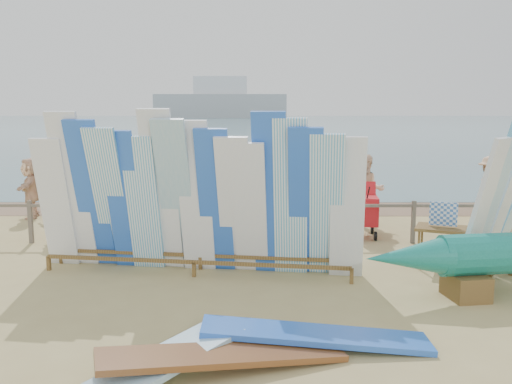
{
  "coord_description": "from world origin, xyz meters",
  "views": [
    {
      "loc": [
        0.75,
        -8.07,
        2.77
      ],
      "look_at": [
        0.72,
        2.9,
        1.1
      ],
      "focal_mm": 38.0,
      "sensor_mm": 36.0,
      "label": 1
    }
  ],
  "objects_px": {
    "beachgoer_7": "(314,182)",
    "vendor_table": "(442,246)",
    "beachgoer_11": "(31,188)",
    "beach_chair_left": "(255,222)",
    "beachgoer_9": "(499,185)",
    "flat_board_c": "(225,369)",
    "stroller": "(365,216)",
    "beachgoer_extra_1": "(65,181)",
    "beachgoer_extra_0": "(490,189)",
    "beachgoer_0": "(63,202)",
    "beachgoer_1": "(96,188)",
    "beachgoer_8": "(367,191)",
    "beach_chair_right": "(243,222)",
    "main_surfboard_rack": "(195,201)",
    "flat_board_d": "(316,347)",
    "side_surfboard_rack": "(502,199)"
  },
  "relations": [
    {
      "from": "beachgoer_7",
      "to": "vendor_table",
      "type": "bearing_deg",
      "value": 107.31
    },
    {
      "from": "vendor_table",
      "to": "beachgoer_11",
      "type": "relative_size",
      "value": 0.76
    },
    {
      "from": "beach_chair_left",
      "to": "beachgoer_9",
      "type": "relative_size",
      "value": 0.47
    },
    {
      "from": "flat_board_c",
      "to": "stroller",
      "type": "distance_m",
      "value": 6.74
    },
    {
      "from": "flat_board_c",
      "to": "beachgoer_extra_1",
      "type": "relative_size",
      "value": 1.43
    },
    {
      "from": "vendor_table",
      "to": "beachgoer_9",
      "type": "relative_size",
      "value": 0.65
    },
    {
      "from": "beachgoer_extra_0",
      "to": "beachgoer_extra_1",
      "type": "bearing_deg",
      "value": 120.36
    },
    {
      "from": "stroller",
      "to": "beachgoer_0",
      "type": "relative_size",
      "value": 0.77
    },
    {
      "from": "beachgoer_1",
      "to": "beachgoer_extra_0",
      "type": "height_order",
      "value": "beachgoer_1"
    },
    {
      "from": "flat_board_c",
      "to": "beachgoer_1",
      "type": "relative_size",
      "value": 1.49
    },
    {
      "from": "beach_chair_left",
      "to": "beachgoer_0",
      "type": "distance_m",
      "value": 4.24
    },
    {
      "from": "beachgoer_1",
      "to": "beachgoer_8",
      "type": "xyz_separation_m",
      "value": [
        6.5,
        -0.09,
        -0.04
      ]
    },
    {
      "from": "stroller",
      "to": "beachgoer_9",
      "type": "bearing_deg",
      "value": 31.83
    },
    {
      "from": "flat_board_c",
      "to": "beach_chair_left",
      "type": "height_order",
      "value": "beach_chair_left"
    },
    {
      "from": "stroller",
      "to": "beachgoer_11",
      "type": "xyz_separation_m",
      "value": [
        -8.21,
        2.14,
        0.3
      ]
    },
    {
      "from": "beachgoer_9",
      "to": "beachgoer_0",
      "type": "distance_m",
      "value": 10.49
    },
    {
      "from": "flat_board_c",
      "to": "beach_chair_right",
      "type": "relative_size",
      "value": 2.8
    },
    {
      "from": "vendor_table",
      "to": "flat_board_c",
      "type": "bearing_deg",
      "value": -110.37
    },
    {
      "from": "beachgoer_extra_1",
      "to": "beachgoer_1",
      "type": "bearing_deg",
      "value": -35.37
    },
    {
      "from": "beachgoer_extra_0",
      "to": "beachgoer_8",
      "type": "distance_m",
      "value": 3.16
    },
    {
      "from": "main_surfboard_rack",
      "to": "beachgoer_7",
      "type": "xyz_separation_m",
      "value": [
        2.58,
        5.66,
        -0.42
      ]
    },
    {
      "from": "flat_board_d",
      "to": "beachgoer_11",
      "type": "height_order",
      "value": "beachgoer_11"
    },
    {
      "from": "beachgoer_9",
      "to": "beachgoer_7",
      "type": "distance_m",
      "value": 4.69
    },
    {
      "from": "flat_board_c",
      "to": "beachgoer_1",
      "type": "bearing_deg",
      "value": 7.57
    },
    {
      "from": "beachgoer_extra_0",
      "to": "beachgoer_8",
      "type": "relative_size",
      "value": 0.97
    },
    {
      "from": "beachgoer_11",
      "to": "beachgoer_extra_0",
      "type": "bearing_deg",
      "value": 72.74
    },
    {
      "from": "main_surfboard_rack",
      "to": "flat_board_c",
      "type": "height_order",
      "value": "main_surfboard_rack"
    },
    {
      "from": "beachgoer_extra_0",
      "to": "flat_board_c",
      "type": "bearing_deg",
      "value": 175.86
    },
    {
      "from": "flat_board_c",
      "to": "side_surfboard_rack",
      "type": "bearing_deg",
      "value": -69.99
    },
    {
      "from": "beachgoer_extra_0",
      "to": "beachgoer_7",
      "type": "bearing_deg",
      "value": 105.43
    },
    {
      "from": "beachgoer_extra_1",
      "to": "beachgoer_7",
      "type": "bearing_deg",
      "value": 14.43
    },
    {
      "from": "main_surfboard_rack",
      "to": "beachgoer_extra_1",
      "type": "distance_m",
      "value": 6.35
    },
    {
      "from": "vendor_table",
      "to": "beachgoer_extra_0",
      "type": "distance_m",
      "value": 4.67
    },
    {
      "from": "flat_board_c",
      "to": "beachgoer_11",
      "type": "bearing_deg",
      "value": 15.42
    },
    {
      "from": "flat_board_d",
      "to": "beachgoer_1",
      "type": "relative_size",
      "value": 1.49
    },
    {
      "from": "beach_chair_left",
      "to": "beach_chair_right",
      "type": "height_order",
      "value": "beach_chair_right"
    },
    {
      "from": "flat_board_c",
      "to": "beachgoer_0",
      "type": "bearing_deg",
      "value": 14.18
    },
    {
      "from": "beach_chair_left",
      "to": "beachgoer_extra_0",
      "type": "bearing_deg",
      "value": 39.36
    },
    {
      "from": "stroller",
      "to": "beachgoer_7",
      "type": "relative_size",
      "value": 0.72
    },
    {
      "from": "beach_chair_right",
      "to": "beachgoer_1",
      "type": "distance_m",
      "value": 3.75
    },
    {
      "from": "side_surfboard_rack",
      "to": "beachgoer_8",
      "type": "xyz_separation_m",
      "value": [
        -1.53,
        3.75,
        -0.42
      ]
    },
    {
      "from": "beachgoer_0",
      "to": "beachgoer_7",
      "type": "bearing_deg",
      "value": 135.76
    },
    {
      "from": "beachgoer_extra_1",
      "to": "beachgoer_11",
      "type": "height_order",
      "value": "beachgoer_extra_1"
    },
    {
      "from": "beachgoer_extra_1",
      "to": "beachgoer_0",
      "type": "relative_size",
      "value": 1.23
    },
    {
      "from": "beachgoer_8",
      "to": "beachgoer_1",
      "type": "bearing_deg",
      "value": -173.38
    },
    {
      "from": "vendor_table",
      "to": "beachgoer_0",
      "type": "bearing_deg",
      "value": -174.46
    },
    {
      "from": "beachgoer_11",
      "to": "beachgoer_8",
      "type": "relative_size",
      "value": 0.9
    },
    {
      "from": "beachgoer_7",
      "to": "beachgoer_8",
      "type": "distance_m",
      "value": 2.15
    },
    {
      "from": "flat_board_c",
      "to": "beach_chair_left",
      "type": "xyz_separation_m",
      "value": [
        0.29,
        6.49,
        0.25
      ]
    },
    {
      "from": "flat_board_d",
      "to": "stroller",
      "type": "bearing_deg",
      "value": -16.45
    }
  ]
}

